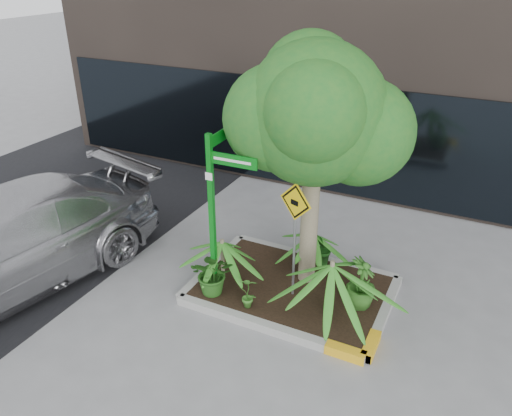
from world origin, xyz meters
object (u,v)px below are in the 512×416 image
at_px(street_sign_post, 216,200).
at_px(cattle_sign, 295,222).
at_px(parked_car, 2,245).
at_px(tree, 315,114).

xyz_separation_m(street_sign_post, cattle_sign, (1.23, 0.31, -0.25)).
distance_m(parked_car, cattle_sign, 5.05).
bearing_deg(tree, cattle_sign, -94.14).
bearing_deg(cattle_sign, tree, 106.71).
xyz_separation_m(tree, parked_car, (-4.72, -2.34, -2.30)).
bearing_deg(street_sign_post, tree, 33.58).
height_order(parked_car, cattle_sign, cattle_sign).
relative_size(parked_car, cattle_sign, 2.78).
distance_m(tree, cattle_sign, 1.69).
xyz_separation_m(parked_car, cattle_sign, (4.68, 1.77, 0.71)).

